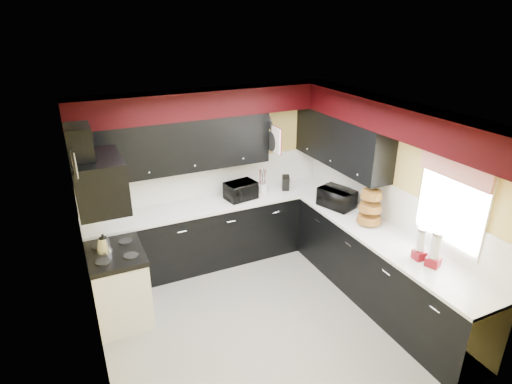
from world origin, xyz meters
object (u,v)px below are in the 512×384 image
utensil_crock (262,188)px  microwave (337,198)px  kettle (104,245)px  knife_block (286,183)px  toaster_oven (241,191)px

utensil_crock → microwave: bearing=-50.5°
kettle → knife_block: bearing=13.7°
microwave → kettle: (-3.05, 0.16, -0.07)m
knife_block → kettle: knife_block is taller
toaster_oven → microwave: bearing=-46.2°
knife_block → microwave: bearing=-42.5°
microwave → utensil_crock: bearing=20.2°
microwave → knife_block: 0.89m
kettle → utensil_crock: bearing=16.9°
toaster_oven → knife_block: toaster_oven is taller
toaster_oven → microwave: (1.09, -0.81, 0.01)m
utensil_crock → kettle: kettle is taller
microwave → utensil_crock: microwave is taller
utensil_crock → knife_block: 0.37m
utensil_crock → knife_block: knife_block is taller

